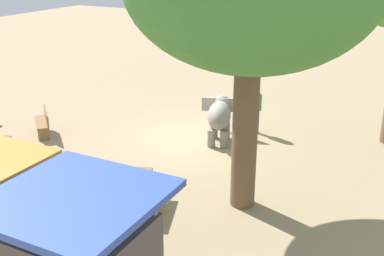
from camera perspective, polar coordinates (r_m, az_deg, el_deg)
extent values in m
plane|color=tan|center=(15.98, 0.14, -1.42)|extent=(60.00, 60.00, 0.00)
cylinder|color=gray|center=(16.08, 2.62, -0.18)|extent=(0.25, 0.25, 0.59)
cylinder|color=gray|center=(16.05, 4.07, -0.25)|extent=(0.25, 0.25, 0.59)
cylinder|color=gray|center=(15.34, 2.31, -1.24)|extent=(0.25, 0.25, 0.59)
cylinder|color=gray|center=(15.30, 3.83, -1.32)|extent=(0.25, 0.25, 0.59)
ellipsoid|color=gray|center=(15.47, 3.26, 1.49)|extent=(1.18, 1.63, 0.88)
sphere|color=gray|center=(16.29, 3.56, 2.89)|extent=(0.62, 0.62, 0.62)
cone|color=gray|center=(16.69, 3.59, 1.31)|extent=(0.20, 0.20, 0.98)
cube|color=gray|center=(16.24, 2.07, 2.85)|extent=(0.51, 0.24, 0.47)
cube|color=gray|center=(16.17, 4.99, 2.72)|extent=(0.51, 0.24, 0.47)
cylinder|color=#3F3833|center=(16.59, 7.73, 0.74)|extent=(0.14, 0.14, 0.82)
cylinder|color=#3F3833|center=(16.71, 7.31, 0.91)|extent=(0.14, 0.14, 0.82)
cylinder|color=#4C7F59|center=(16.43, 7.63, 3.12)|extent=(0.32, 0.32, 0.58)
sphere|color=tan|center=(16.31, 7.70, 4.46)|extent=(0.22, 0.22, 0.22)
cylinder|color=#4C7F59|center=(16.28, 8.14, 2.99)|extent=(0.09, 0.09, 0.55)
cylinder|color=#4C7F59|center=(16.57, 7.14, 3.35)|extent=(0.09, 0.09, 0.55)
cylinder|color=brown|center=(11.39, 6.32, -0.48)|extent=(0.61, 0.61, 3.84)
cube|color=olive|center=(17.04, -17.45, 0.64)|extent=(1.30, 1.24, 0.06)
cube|color=olive|center=(16.98, -16.96, 1.44)|extent=(1.07, 0.99, 0.40)
cube|color=olive|center=(16.63, -17.24, -0.72)|extent=(0.30, 0.32, 0.42)
cube|color=olive|center=(17.62, -17.48, 0.45)|extent=(0.30, 0.32, 0.42)
cube|color=olive|center=(11.68, -7.36, -6.27)|extent=(1.27, 1.68, 0.06)
cylinder|color=olive|center=(12.45, -8.03, -6.53)|extent=(0.10, 0.10, 0.72)
cylinder|color=olive|center=(12.30, -5.13, -6.75)|extent=(0.10, 0.10, 0.72)
cylinder|color=olive|center=(11.44, -9.59, -9.24)|extent=(0.10, 0.10, 0.72)
cylinder|color=olive|center=(11.28, -6.43, -9.51)|extent=(0.10, 0.10, 0.72)
cube|color=olive|center=(11.98, -10.19, -7.37)|extent=(0.74, 1.49, 0.05)
cube|color=olive|center=(11.69, -4.32, -7.83)|extent=(0.74, 1.49, 0.05)
cube|color=#3856B2|center=(7.51, -13.79, -8.14)|extent=(2.50, 2.50, 0.12)
cylinder|color=gray|center=(9.18, -14.16, -11.58)|extent=(0.10, 0.10, 2.40)
cylinder|color=gray|center=(8.25, -4.32, -14.99)|extent=(0.10, 0.10, 2.40)
cylinder|color=gray|center=(9.68, -17.80, -10.20)|extent=(0.10, 0.10, 2.40)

